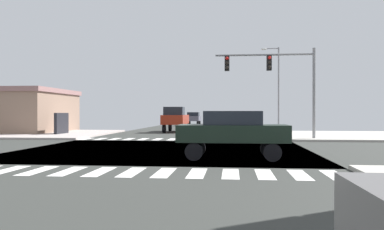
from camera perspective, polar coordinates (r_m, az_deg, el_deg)
The scene contains 10 objects.
ground at distance 19.32m, azimuth -4.02°, elevation -5.13°, with size 90.00×90.00×0.05m.
sidewalk_corner_ne at distance 32.49m, azimuth 23.23°, elevation -2.77°, with size 12.00×12.00×0.14m.
sidewalk_corner_nw at distance 35.02m, azimuth -21.93°, elevation -2.54°, with size 12.00×12.00×0.14m.
crosswalk_near at distance 12.31m, azimuth -11.05°, elevation -8.13°, with size 13.50×2.00×0.01m.
crosswalk_far at distance 26.55m, azimuth -1.86°, elevation -3.57°, with size 13.50×2.00×0.01m.
traffic_signal_mast at distance 26.71m, azimuth 11.86°, elevation 6.10°, with size 6.59×0.55×6.08m.
street_lamp at distance 38.62m, azimuth 12.15°, elevation 4.83°, with size 1.78×0.32×8.10m.
sedan_queued_3 at distance 15.47m, azimuth 5.96°, elevation -2.25°, with size 4.30×1.80×1.88m.
pickup_middle_1 at distance 36.80m, azimuth -2.45°, elevation -0.47°, with size 2.00×5.10×2.35m.
sedan_inner_7 at distance 54.24m, azimuth 0.22°, elevation -0.40°, with size 1.80×4.30×1.88m.
Camera 1 is at (3.28, -18.95, 1.82)m, focal length 36.62 mm.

